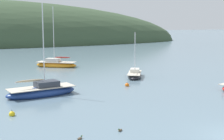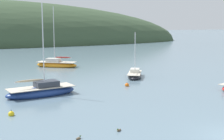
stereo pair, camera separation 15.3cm
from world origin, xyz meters
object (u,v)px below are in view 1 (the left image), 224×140
Objects in this scene: sailboat_cream_ketch at (135,75)px; sailboat_grey_yawl at (42,91)px; duck_lone_left at (80,138)px; mooring_buoy_channel at (12,114)px; mooring_buoy_inner at (127,85)px; duck_lone_right at (120,130)px; sailboat_orange_cutter at (56,64)px.

sailboat_cream_ketch is 13.39m from sailboat_grey_yawl.
sailboat_cream_ketch reaches higher than duck_lone_left.
sailboat_grey_yawl is at bearing 60.88° from mooring_buoy_channel.
mooring_buoy_inner is 1.37× the size of duck_lone_right.
duck_lone_right is (5.86, -5.95, -0.07)m from mooring_buoy_channel.
sailboat_cream_ketch is 0.65× the size of sailboat_grey_yawl.
mooring_buoy_channel is 1.34× the size of duck_lone_left.
duck_lone_right is (-2.63, -29.84, -0.34)m from sailboat_orange_cutter.
sailboat_orange_cutter reaches higher than sailboat_grey_yawl.
mooring_buoy_channel is at bearing -143.42° from sailboat_cream_ketch.
sailboat_grey_yawl is (-12.12, -5.67, 0.09)m from sailboat_cream_ketch.
sailboat_orange_cutter reaches higher than duck_lone_left.
sailboat_grey_yawl is (-5.33, -18.21, 0.01)m from sailboat_orange_cutter.
mooring_buoy_inner is 15.88m from duck_lone_left.
mooring_buoy_inner is 13.89m from mooring_buoy_channel.
sailboat_orange_cutter is at bearing 73.68° from sailboat_grey_yawl.
sailboat_cream_ketch is at bearing -61.57° from sailboat_orange_cutter.
mooring_buoy_channel is at bearing -109.58° from sailboat_orange_cutter.
mooring_buoy_inner is (9.00, 1.04, -0.28)m from sailboat_grey_yawl.
mooring_buoy_inner is at bearing 28.89° from mooring_buoy_channel.
sailboat_grey_yawl is at bearing 103.10° from duck_lone_right.
mooring_buoy_inner is at bearing 55.47° from duck_lone_left.
sailboat_orange_cutter reaches higher than mooring_buoy_inner.
sailboat_grey_yawl is 15.86× the size of mooring_buoy_inner.
mooring_buoy_channel is 8.35m from duck_lone_right.
sailboat_orange_cutter is at bearing 84.96° from duck_lone_right.
sailboat_grey_yawl reaches higher than mooring_buoy_inner.
sailboat_orange_cutter is 30.73m from duck_lone_left.
sailboat_grey_yawl is 21.29× the size of duck_lone_left.
sailboat_orange_cutter is 16.75× the size of mooring_buoy_channel.
duck_lone_right is (2.70, -11.62, -0.35)m from sailboat_grey_yawl.
duck_lone_left is at bearing -100.00° from sailboat_orange_cutter.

